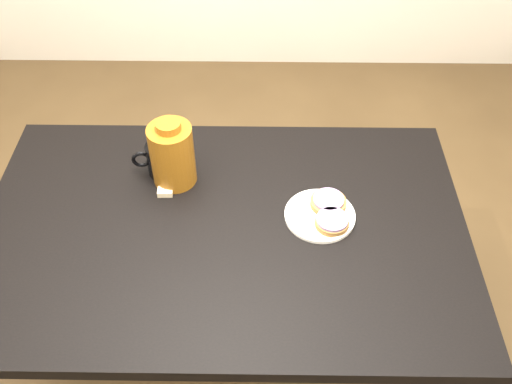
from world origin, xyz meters
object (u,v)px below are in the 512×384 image
(teabag_pouch, at_px, (165,192))
(bagel_front, at_px, (332,222))
(table, at_px, (224,245))
(bagel_package, at_px, (172,154))
(mug, at_px, (162,159))
(plate, at_px, (320,215))
(bagel_back, at_px, (328,202))

(teabag_pouch, bearing_deg, bagel_front, -14.31)
(table, height_order, bagel_package, bagel_package)
(mug, relative_size, bagel_package, 0.67)
(table, relative_size, plate, 6.82)
(plate, bearing_deg, bagel_back, 55.61)
(bagel_back, distance_m, mug, 0.52)
(teabag_pouch, relative_size, bagel_package, 0.20)
(mug, bearing_deg, bagel_front, -30.56)
(plate, relative_size, bagel_package, 0.92)
(bagel_back, bearing_deg, teabag_pouch, 174.36)
(plate, xyz_separation_m, bagel_front, (0.03, -0.04, 0.02))
(bagel_back, xyz_separation_m, teabag_pouch, (-0.49, 0.05, -0.01))
(plate, bearing_deg, teabag_pouch, 169.45)
(bagel_package, bearing_deg, bagel_front, -22.18)
(table, xyz_separation_m, bagel_front, (0.31, 0.00, 0.11))
(mug, height_order, teabag_pouch, mug)
(table, xyz_separation_m, plate, (0.28, 0.04, 0.09))
(plate, relative_size, bagel_front, 1.83)
(table, bearing_deg, bagel_back, 14.39)
(bagel_package, bearing_deg, teabag_pouch, -109.86)
(table, bearing_deg, plate, 8.27)
(table, height_order, plate, plate)
(table, xyz_separation_m, bagel_back, (0.30, 0.08, 0.11))
(bagel_front, relative_size, bagel_package, 0.50)
(bagel_back, height_order, bagel_front, same)
(plate, relative_size, teabag_pouch, 4.56)
(bagel_front, bearing_deg, bagel_package, 157.82)
(teabag_pouch, bearing_deg, plate, -10.55)
(bagel_back, bearing_deg, mug, 164.03)
(bagel_front, xyz_separation_m, mug, (-0.51, 0.22, 0.03))
(bagel_back, height_order, bagel_package, bagel_package)
(teabag_pouch, xyz_separation_m, bagel_package, (0.02, 0.07, 0.09))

